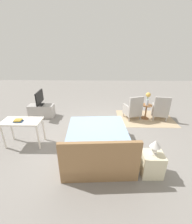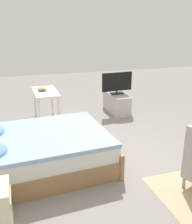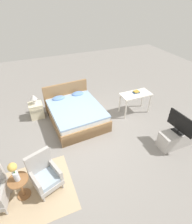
{
  "view_description": "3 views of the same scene",
  "coord_description": "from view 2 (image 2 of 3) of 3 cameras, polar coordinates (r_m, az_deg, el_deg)",
  "views": [
    {
      "loc": [
        -0.11,
        4.22,
        2.56
      ],
      "look_at": [
        -0.02,
        0.05,
        0.73
      ],
      "focal_mm": 24.0,
      "sensor_mm": 36.0,
      "label": 1
    },
    {
      "loc": [
        -3.84,
        1.37,
        2.18
      ],
      "look_at": [
        0.06,
        0.11,
        0.8
      ],
      "focal_mm": 42.0,
      "sensor_mm": 36.0,
      "label": 2
    },
    {
      "loc": [
        -1.23,
        -3.51,
        3.67
      ],
      "look_at": [
        0.37,
        0.34,
        0.66
      ],
      "focal_mm": 28.0,
      "sensor_mm": 36.0,
      "label": 3
    }
  ],
  "objects": [
    {
      "name": "vanity_desk",
      "position": [
        6.05,
        -10.95,
        3.5
      ],
      "size": [
        1.04,
        0.52,
        0.74
      ],
      "color": "silver",
      "rests_on": "ground_plane"
    },
    {
      "name": "tv_stand",
      "position": [
        6.77,
        4.48,
        1.98
      ],
      "size": [
        0.96,
        0.4,
        0.49
      ],
      "color": "#B7B2AD",
      "rests_on": "ground_plane"
    },
    {
      "name": "tv_flatscreen",
      "position": [
        6.64,
        4.59,
        6.35
      ],
      "size": [
        0.22,
        0.81,
        0.55
      ],
      "color": "black",
      "rests_on": "tv_stand"
    },
    {
      "name": "book_stack",
      "position": [
        6.05,
        -11.67,
        4.84
      ],
      "size": [
        0.23,
        0.17,
        0.06
      ],
      "color": "#284C8E",
      "rests_on": "vanity_desk"
    },
    {
      "name": "ground_plane",
      "position": [
        4.62,
        1.52,
        -9.49
      ],
      "size": [
        16.0,
        16.0,
        0.0
      ],
      "primitive_type": "plane",
      "color": "gray"
    },
    {
      "name": "bed",
      "position": [
        4.22,
        -11.67,
        -8.25
      ],
      "size": [
        1.7,
        2.07,
        0.96
      ],
      "color": "#997047",
      "rests_on": "ground_plane"
    }
  ]
}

